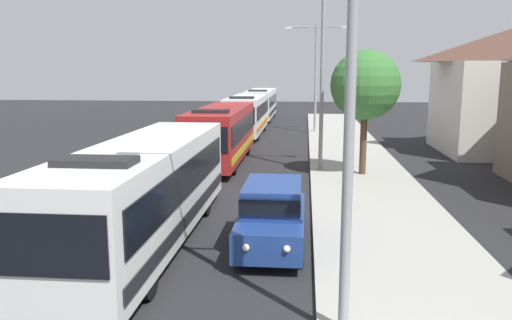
{
  "coord_description": "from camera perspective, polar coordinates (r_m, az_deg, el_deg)",
  "views": [
    {
      "loc": [
        3.3,
        -3.95,
        5.13
      ],
      "look_at": [
        1.66,
        13.05,
        2.11
      ],
      "focal_mm": 35.91,
      "sensor_mm": 36.0,
      "label": 1
    }
  ],
  "objects": [
    {
      "name": "bus_second_in_line",
      "position": [
        28.39,
        -3.87,
        3.05
      ],
      "size": [
        2.58,
        10.47,
        3.21
      ],
      "color": "maroon",
      "rests_on": "ground_plane"
    },
    {
      "name": "white_suv",
      "position": [
        14.94,
        1.85,
        -5.88
      ],
      "size": [
        1.86,
        4.7,
        1.9
      ],
      "color": "navy",
      "rests_on": "ground_plane"
    },
    {
      "name": "streetlamp_far",
      "position": [
        42.1,
        6.7,
        10.19
      ],
      "size": [
        5.01,
        0.28,
        8.54
      ],
      "color": "gray",
      "rests_on": "sidewalk"
    },
    {
      "name": "roadside_tree",
      "position": [
        24.86,
        12.09,
        8.13
      ],
      "size": [
        3.29,
        3.29,
        5.92
      ],
      "color": "#4C3823",
      "rests_on": "sidewalk"
    },
    {
      "name": "bus_lead",
      "position": [
        15.31,
        -12.14,
        -3.17
      ],
      "size": [
        2.58,
        11.66,
        3.21
      ],
      "color": "silver",
      "rests_on": "ground_plane"
    },
    {
      "name": "streetlamp_mid",
      "position": [
        25.73,
        7.42,
        10.85
      ],
      "size": [
        5.71,
        0.28,
        8.89
      ],
      "color": "gray",
      "rests_on": "sidewalk"
    },
    {
      "name": "bus_middle",
      "position": [
        40.58,
        -1.03,
        5.17
      ],
      "size": [
        2.58,
        10.56,
        3.21
      ],
      "color": "silver",
      "rests_on": "ground_plane"
    },
    {
      "name": "streetlamp_near",
      "position": [
        9.39,
        10.62,
        12.11
      ],
      "size": [
        5.57,
        0.28,
        8.84
      ],
      "color": "gray",
      "rests_on": "sidewalk"
    },
    {
      "name": "bus_fourth_in_line",
      "position": [
        53.51,
        0.56,
        6.35
      ],
      "size": [
        2.58,
        11.93,
        3.21
      ],
      "color": "silver",
      "rests_on": "ground_plane"
    }
  ]
}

